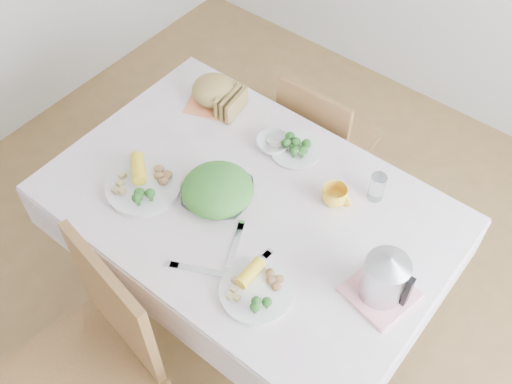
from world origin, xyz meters
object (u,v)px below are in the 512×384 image
Objects in this scene: chair_far at (329,135)px; dinner_plate_right at (256,291)px; yellow_mug at (335,195)px; dining_table at (249,257)px; salad_bowl at (218,195)px; electric_kettle at (386,275)px; chair_near at (82,380)px; dinner_plate_left at (144,187)px.

dinner_plate_right is at bearing 108.08° from chair_far.
yellow_mug is at bearing 91.48° from dinner_plate_right.
dinner_plate_right is (0.37, -1.02, 0.31)m from chair_far.
salad_bowl is (-0.10, -0.06, 0.42)m from dining_table.
electric_kettle is (0.69, 0.04, 0.09)m from salad_bowl.
chair_far is 3.41× the size of dinner_plate_right.
electric_kettle is at bearing 3.20° from salad_bowl.
chair_near reaches higher than chair_far.
chair_near is 4.01× the size of salad_bowl.
dining_table is at bearing -141.20° from yellow_mug.
chair_near is 4.02× the size of dinner_plate_right.
salad_bowl reaches higher than dinner_plate_left.
chair_far is at bearing 123.47° from yellow_mug.
chair_far is at bearing 109.75° from dinner_plate_right.
salad_bowl is at bearing 88.90° from chair_far.
chair_near is 1.13m from yellow_mug.
chair_near is 1.18× the size of chair_far.
chair_far is (0.00, 1.56, 0.00)m from chair_near.
electric_kettle reaches higher than salad_bowl.
chair_far is at bearing 90.57° from salad_bowl.
yellow_mug is (0.35, -0.54, 0.34)m from chair_far.
dining_table is 1.38× the size of chair_near.
electric_kettle is (0.95, 0.17, 0.11)m from dinner_plate_left.
yellow_mug is (0.36, 1.02, 0.34)m from chair_near.
dining_table is at bearing -167.83° from electric_kettle.
chair_near is at bearing -68.17° from dinner_plate_left.
chair_far is 0.87m from salad_bowl.
dining_table is at bearing 92.04° from chair_near.
yellow_mug is at bearing 33.49° from dinner_plate_left.
dinner_plate_left is (-0.36, -0.20, 0.40)m from dining_table.
chair_far is at bearing 97.97° from dining_table.
chair_far reaches higher than yellow_mug.
electric_kettle is at bearing 10.40° from dinner_plate_left.
dining_table is at bearing 132.88° from dinner_plate_right.
dinner_plate_left reaches higher than dinner_plate_right.
dining_table is 0.83m from chair_near.
electric_kettle is at bearing -2.53° from dining_table.
chair_far reaches higher than salad_bowl.
dinner_plate_left is at bearing -150.69° from dining_table.
chair_far is 8.56× the size of yellow_mug.
electric_kettle is at bearing 38.29° from dinner_plate_right.
chair_far is (-0.10, 0.74, 0.09)m from dining_table.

